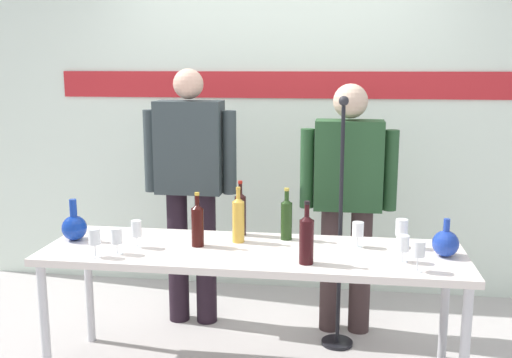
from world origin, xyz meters
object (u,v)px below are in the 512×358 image
Objects in this scene: presenter_left at (190,180)px; wine_bottle_1 at (198,224)px; display_table at (252,260)px; wine_glass_right_1 at (358,230)px; microphone_stand at (339,265)px; wine_bottle_3 at (286,218)px; wine_bottle_0 at (306,238)px; wine_bottle_4 at (238,218)px; wine_glass_right_0 at (403,244)px; wine_bottle_2 at (240,212)px; wine_glass_right_2 at (418,249)px; wine_glass_left_2 at (116,236)px; wine_glass_left_1 at (94,237)px; decanter_blue_right at (446,243)px; decanter_blue_left at (74,227)px; wine_glass_left_0 at (136,229)px; wine_glass_right_3 at (402,228)px; presenter_right at (348,193)px.

presenter_left is 5.65× the size of wine_bottle_1.
display_table is 0.61m from wine_glass_right_1.
microphone_stand is at bearing 105.96° from wine_glass_right_1.
wine_bottle_0 is at bearing -71.19° from wine_bottle_3.
wine_bottle_4 is 0.20× the size of microphone_stand.
wine_bottle_1 is 0.89m from wine_glass_right_1.
wine_bottle_2 is at bearing 157.79° from wine_glass_right_0.
wine_bottle_1 is 1.19m from wine_glass_right_2.
wine_glass_right_0 is (1.50, 0.08, -0.00)m from wine_glass_left_2.
wine_glass_left_2 is at bearing 34.53° from wine_glass_left_1.
wine_glass_left_1 is 1.08× the size of wine_glass_left_2.
wine_glass_left_1 is at bearing -177.13° from wine_bottle_0.
decanter_blue_right is at bearing 6.92° from wine_glass_left_2.
wine_glass_right_1 reaches higher than wine_glass_right_0.
decanter_blue_left reaches higher than wine_glass_left_0.
decanter_blue_right is 1.44× the size of wine_glass_right_1.
wine_glass_right_1 is at bearing -74.04° from microphone_stand.
wine_glass_right_0 is at bearing -151.76° from decanter_blue_right.
decanter_blue_left is 2.08m from decanter_blue_right.
decanter_blue_right reaches higher than wine_glass_right_3.
wine_bottle_4 is 0.57m from wine_glass_left_0.
wine_bottle_1 is at bearing -157.29° from wine_bottle_3.
wine_bottle_4 is 1.02m from wine_glass_right_2.
wine_glass_left_1 is (-0.80, -0.25, 0.17)m from display_table.
wine_glass_left_0 is at bearing -155.19° from microphone_stand.
wine_glass_right_0 is (0.91, -0.37, -0.04)m from wine_bottle_2.
wine_glass_left_2 is 1.32m from wine_glass_right_1.
wine_glass_left_0 is at bearing -167.66° from wine_bottle_1.
presenter_left is 5.27× the size of wine_bottle_2.
microphone_stand is (0.58, 0.33, -0.36)m from wine_bottle_4.
decanter_blue_right is at bearing -12.24° from wine_glass_right_1.
wine_glass_left_1 reaches higher than display_table.
wine_glass_right_2 is (0.55, -0.04, -0.02)m from wine_bottle_0.
display_table is at bearing -67.82° from wine_bottle_2.
wine_glass_left_2 is at bearing -152.83° from wine_bottle_4.
wine_glass_right_2 reaches higher than wine_glass_left_2.
wine_glass_left_2 is at bearing -176.78° from wine_glass_right_0.
wine_bottle_2 is 1.08× the size of wine_bottle_3.
wine_bottle_4 is 0.92m from wine_glass_right_0.
presenter_left is at bearing 149.24° from wine_glass_right_0.
presenter_right is 10.55× the size of wine_glass_right_2.
wine_bottle_4 is at bearing -52.82° from presenter_left.
wine_bottle_0 is 2.32× the size of wine_glass_right_0.
wine_bottle_3 is 1.99× the size of wine_glass_left_0.
wine_glass_right_3 is at bearing -42.82° from microphone_stand.
decanter_blue_left is 0.76× the size of wine_bottle_4.
presenter_right reaches higher than decanter_blue_right.
decanter_blue_right is 1.70m from presenter_left.
presenter_right is 0.59m from wine_bottle_3.
wine_glass_right_2 is at bearing -27.66° from wine_bottle_2.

